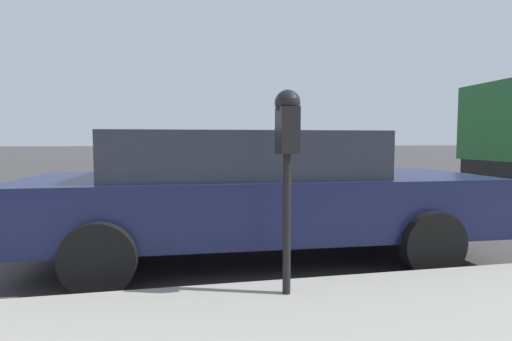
{
  "coord_description": "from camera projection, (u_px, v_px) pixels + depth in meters",
  "views": [
    {
      "loc": [
        -5.34,
        0.84,
        1.31
      ],
      "look_at": [
        -2.35,
        0.24,
        1.09
      ],
      "focal_mm": 28.0,
      "sensor_mm": 36.0,
      "label": 1
    }
  ],
  "objects": [
    {
      "name": "parking_meter",
      "position": [
        287.0,
        139.0,
        2.93
      ],
      "size": [
        0.21,
        0.19,
        1.52
      ],
      "color": "black",
      "rests_on": "sidewalk"
    },
    {
      "name": "car_navy",
      "position": [
        254.0,
        190.0,
        4.53
      ],
      "size": [
        2.23,
        5.05,
        1.42
      ],
      "rotation": [
        0.0,
        0.0,
        3.11
      ],
      "color": "#14193D",
      "rests_on": "ground_plane"
    },
    {
      "name": "ground_plane",
      "position": [
        240.0,
        237.0,
        5.48
      ],
      "size": [
        220.0,
        220.0,
        0.0
      ],
      "primitive_type": "plane",
      "color": "#3D3A3A"
    }
  ]
}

